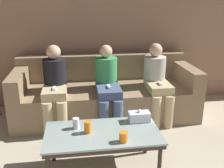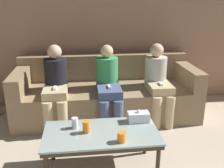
{
  "view_description": "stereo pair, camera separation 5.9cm",
  "coord_description": "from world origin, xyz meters",
  "px_view_note": "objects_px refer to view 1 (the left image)",
  "views": [
    {
      "loc": [
        -0.41,
        0.12,
        1.68
      ],
      "look_at": [
        0.0,
        2.98,
        0.7
      ],
      "focal_mm": 42.0,
      "sensor_mm": 36.0,
      "label": 1
    },
    {
      "loc": [
        -0.35,
        0.11,
        1.68
      ],
      "look_at": [
        0.0,
        2.98,
        0.7
      ],
      "focal_mm": 42.0,
      "sensor_mm": 36.0,
      "label": 2
    }
  ],
  "objects_px": {
    "tissue_box": "(139,116)",
    "cup_near_left": "(88,127)",
    "couch": "(105,94)",
    "cup_far_center": "(124,137)",
    "cup_near_right": "(76,123)",
    "seated_person_left_end": "(55,84)",
    "seated_person_mid_left": "(107,83)",
    "seated_person_mid_right": "(157,80)",
    "coffee_table": "(103,136)"
  },
  "relations": [
    {
      "from": "seated_person_mid_left",
      "to": "cup_near_right",
      "type": "bearing_deg",
      "value": -114.2
    },
    {
      "from": "seated_person_left_end",
      "to": "seated_person_mid_left",
      "type": "distance_m",
      "value": 0.69
    },
    {
      "from": "couch",
      "to": "cup_near_right",
      "type": "distance_m",
      "value": 1.3
    },
    {
      "from": "cup_near_left",
      "to": "tissue_box",
      "type": "relative_size",
      "value": 0.53
    },
    {
      "from": "cup_near_right",
      "to": "tissue_box",
      "type": "bearing_deg",
      "value": 5.92
    },
    {
      "from": "cup_far_center",
      "to": "tissue_box",
      "type": "bearing_deg",
      "value": 58.19
    },
    {
      "from": "coffee_table",
      "to": "cup_far_center",
      "type": "relative_size",
      "value": 11.76
    },
    {
      "from": "cup_far_center",
      "to": "seated_person_mid_left",
      "type": "height_order",
      "value": "seated_person_mid_left"
    },
    {
      "from": "couch",
      "to": "seated_person_left_end",
      "type": "xyz_separation_m",
      "value": [
        -0.69,
        -0.23,
        0.27
      ]
    },
    {
      "from": "cup_near_left",
      "to": "tissue_box",
      "type": "height_order",
      "value": "tissue_box"
    },
    {
      "from": "tissue_box",
      "to": "coffee_table",
      "type": "bearing_deg",
      "value": -155.82
    },
    {
      "from": "seated_person_left_end",
      "to": "seated_person_mid_right",
      "type": "xyz_separation_m",
      "value": [
        1.38,
        -0.0,
        -0.01
      ]
    },
    {
      "from": "couch",
      "to": "coffee_table",
      "type": "distance_m",
      "value": 1.34
    },
    {
      "from": "seated_person_left_end",
      "to": "couch",
      "type": "bearing_deg",
      "value": 18.45
    },
    {
      "from": "tissue_box",
      "to": "cup_near_right",
      "type": "bearing_deg",
      "value": -174.08
    },
    {
      "from": "seated_person_mid_left",
      "to": "seated_person_mid_right",
      "type": "relative_size",
      "value": 1.0
    },
    {
      "from": "seated_person_mid_left",
      "to": "seated_person_mid_right",
      "type": "distance_m",
      "value": 0.69
    },
    {
      "from": "cup_near_left",
      "to": "seated_person_mid_right",
      "type": "bearing_deg",
      "value": 46.99
    },
    {
      "from": "couch",
      "to": "seated_person_mid_right",
      "type": "xyz_separation_m",
      "value": [
        0.69,
        -0.23,
        0.26
      ]
    },
    {
      "from": "cup_far_center",
      "to": "tissue_box",
      "type": "relative_size",
      "value": 0.43
    },
    {
      "from": "coffee_table",
      "to": "cup_far_center",
      "type": "height_order",
      "value": "cup_far_center"
    },
    {
      "from": "tissue_box",
      "to": "cup_near_left",
      "type": "bearing_deg",
      "value": -162.44
    },
    {
      "from": "cup_near_left",
      "to": "tissue_box",
      "type": "bearing_deg",
      "value": 17.56
    },
    {
      "from": "cup_far_center",
      "to": "tissue_box",
      "type": "height_order",
      "value": "tissue_box"
    },
    {
      "from": "cup_near_left",
      "to": "cup_far_center",
      "type": "height_order",
      "value": "cup_near_left"
    },
    {
      "from": "cup_near_left",
      "to": "cup_near_right",
      "type": "relative_size",
      "value": 1.08
    },
    {
      "from": "cup_near_left",
      "to": "cup_near_right",
      "type": "bearing_deg",
      "value": 136.47
    },
    {
      "from": "coffee_table",
      "to": "cup_near_left",
      "type": "bearing_deg",
      "value": 176.25
    },
    {
      "from": "cup_near_right",
      "to": "tissue_box",
      "type": "relative_size",
      "value": 0.49
    },
    {
      "from": "cup_near_right",
      "to": "seated_person_left_end",
      "type": "height_order",
      "value": "seated_person_left_end"
    },
    {
      "from": "couch",
      "to": "seated_person_mid_left",
      "type": "distance_m",
      "value": 0.36
    },
    {
      "from": "seated_person_mid_left",
      "to": "tissue_box",
      "type": "bearing_deg",
      "value": -76.09
    },
    {
      "from": "cup_near_right",
      "to": "seated_person_mid_right",
      "type": "distance_m",
      "value": 1.5
    },
    {
      "from": "cup_near_right",
      "to": "cup_near_left",
      "type": "bearing_deg",
      "value": -43.53
    },
    {
      "from": "coffee_table",
      "to": "tissue_box",
      "type": "height_order",
      "value": "tissue_box"
    },
    {
      "from": "coffee_table",
      "to": "seated_person_mid_left",
      "type": "relative_size",
      "value": 1.05
    },
    {
      "from": "seated_person_mid_left",
      "to": "coffee_table",
      "type": "bearing_deg",
      "value": -99.62
    },
    {
      "from": "coffee_table",
      "to": "cup_far_center",
      "type": "bearing_deg",
      "value": -49.86
    },
    {
      "from": "seated_person_left_end",
      "to": "seated_person_mid_right",
      "type": "bearing_deg",
      "value": -0.01
    },
    {
      "from": "coffee_table",
      "to": "cup_far_center",
      "type": "xyz_separation_m",
      "value": [
        0.17,
        -0.2,
        0.09
      ]
    },
    {
      "from": "cup_near_right",
      "to": "seated_person_mid_right",
      "type": "height_order",
      "value": "seated_person_mid_right"
    },
    {
      "from": "seated_person_left_end",
      "to": "seated_person_mid_right",
      "type": "relative_size",
      "value": 1.01
    },
    {
      "from": "tissue_box",
      "to": "seated_person_mid_left",
      "type": "distance_m",
      "value": 0.92
    },
    {
      "from": "seated_person_left_end",
      "to": "seated_person_mid_right",
      "type": "distance_m",
      "value": 1.38
    },
    {
      "from": "cup_near_right",
      "to": "tissue_box",
      "type": "height_order",
      "value": "tissue_box"
    },
    {
      "from": "cup_near_left",
      "to": "coffee_table",
      "type": "bearing_deg",
      "value": -3.75
    },
    {
      "from": "cup_far_center",
      "to": "seated_person_mid_left",
      "type": "xyz_separation_m",
      "value": [
        0.01,
        1.27,
        0.08
      ]
    },
    {
      "from": "cup_far_center",
      "to": "seated_person_mid_left",
      "type": "relative_size",
      "value": 0.09
    },
    {
      "from": "couch",
      "to": "cup_far_center",
      "type": "height_order",
      "value": "couch"
    },
    {
      "from": "couch",
      "to": "cup_near_right",
      "type": "relative_size",
      "value": 23.45
    }
  ]
}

